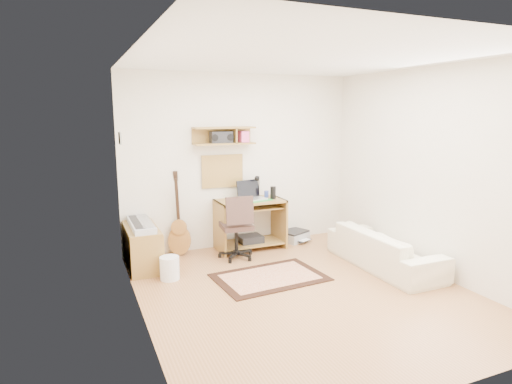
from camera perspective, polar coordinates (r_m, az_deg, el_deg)
name	(u,v)px	position (r m, az deg, el deg)	size (l,w,h in m)	color
floor	(304,292)	(5.15, 6.29, -12.96)	(3.60, 4.00, 0.01)	#AE7748
ceiling	(309,57)	(4.75, 6.95, 17.27)	(3.60, 4.00, 0.01)	white
back_wall	(240,161)	(6.58, -2.06, 4.07)	(3.60, 0.01, 2.60)	silver
left_wall	(138,192)	(4.20, -15.34, -0.01)	(0.01, 4.00, 2.60)	silver
right_wall	(431,172)	(5.88, 22.10, 2.52)	(0.01, 4.00, 2.60)	silver
wall_shelf	(224,136)	(6.32, -4.22, 7.42)	(0.90, 0.25, 0.26)	olive
cork_board	(222,171)	(6.47, -4.46, 2.77)	(0.64, 0.03, 0.49)	tan
wall_photo	(120,138)	(5.64, -17.50, 6.79)	(0.02, 0.20, 0.15)	#4C8CBF
desk	(250,224)	(6.51, -0.78, -4.29)	(1.00, 0.55, 0.75)	olive
laptop	(253,190)	(6.39, -0.45, 0.21)	(0.38, 0.38, 0.29)	silver
speaker	(273,193)	(6.50, 2.27, -0.09)	(0.08, 0.08, 0.19)	black
desk_lamp	(259,186)	(6.60, 0.39, 0.75)	(0.11, 0.11, 0.34)	black
pencil_cup	(266,194)	(6.63, 1.38, -0.27)	(0.07, 0.07, 0.10)	#384AA9
boombox	(221,137)	(6.30, -4.63, 7.22)	(0.32, 0.14, 0.16)	black
rug	(270,277)	(5.50, 1.84, -11.15)	(1.33, 0.89, 0.02)	beige
task_chair	(236,226)	(6.07, -2.62, -4.51)	(0.48, 0.48, 0.93)	#392721
cabinet	(142,247)	(5.97, -14.78, -7.04)	(0.40, 0.90, 0.55)	olive
music_keyboard	(141,224)	(5.88, -14.93, -4.13)	(0.27, 0.86, 0.08)	#B2B5BA
guitar	(179,214)	(6.27, -10.15, -2.82)	(0.32, 0.20, 1.22)	#B27637
waste_basket	(170,268)	(5.51, -11.32, -9.81)	(0.24, 0.24, 0.29)	white
printer	(294,236)	(6.99, 5.09, -5.75)	(0.42, 0.33, 0.16)	#A5A8AA
sofa	(385,243)	(6.00, 16.60, -6.41)	(1.72, 0.50, 0.67)	beige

